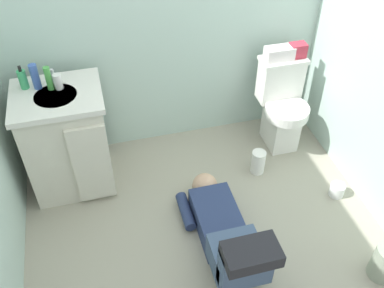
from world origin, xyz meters
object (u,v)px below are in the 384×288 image
object	(u,v)px
bottle_white	(58,81)
soap_dispenser	(23,79)
bottle_green	(49,78)
paper_towel_roll	(258,162)
toiletry_bag	(298,50)
vanity_cabinet	(68,140)
toilet_paper_roll	(337,190)
faucet	(53,76)
person_plumber	(226,234)
tissue_box	(279,53)
toilet	(282,105)
bottle_blue	(35,77)

from	to	relation	value
bottle_white	soap_dispenser	bearing A→B (deg)	164.09
bottle_green	bottle_white	size ratio (longest dim) A/B	1.56
soap_dispenser	paper_towel_roll	xyz separation A→B (m)	(1.59, -0.39, -0.79)
toiletry_bag	vanity_cabinet	bearing A→B (deg)	-175.35
soap_dispenser	toilet_paper_roll	bearing A→B (deg)	-20.52
faucet	person_plumber	world-z (taller)	faucet
bottle_green	paper_towel_roll	distance (m)	1.67
toiletry_bag	bottle_green	distance (m)	1.83
faucet	bottle_white	xyz separation A→B (m)	(0.03, -0.08, 0.00)
faucet	bottle_white	bearing A→B (deg)	-69.99
tissue_box	toilet_paper_roll	xyz separation A→B (m)	(0.23, -0.80, -0.75)
vanity_cabinet	soap_dispenser	size ratio (longest dim) A/B	4.94
toilet	bottle_white	world-z (taller)	bottle_white
vanity_cabinet	faucet	distance (m)	0.47
person_plumber	toiletry_bag	distance (m)	1.51
faucet	toilet_paper_roll	size ratio (longest dim) A/B	0.91
soap_dispenser	paper_towel_roll	world-z (taller)	soap_dispenser
toilet_paper_roll	faucet	bearing A→B (deg)	157.09
bottle_green	bottle_blue	bearing A→B (deg)	157.50
toilet	faucet	distance (m)	1.77
tissue_box	bottle_white	size ratio (longest dim) A/B	2.08
bottle_white	paper_towel_roll	size ratio (longest dim) A/B	0.53
toiletry_bag	tissue_box	bearing A→B (deg)	180.00
vanity_cabinet	faucet	xyz separation A→B (m)	(-0.00, 0.15, 0.45)
bottle_white	paper_towel_roll	distance (m)	1.60
toilet	bottle_blue	xyz separation A→B (m)	(-1.81, 0.05, 0.54)
bottle_green	toilet_paper_roll	xyz separation A→B (m)	(1.91, -0.72, -0.85)
person_plumber	bottle_white	world-z (taller)	bottle_white
bottle_green	paper_towel_roll	size ratio (longest dim) A/B	0.83
faucet	toilet_paper_roll	bearing A→B (deg)	-22.91
faucet	bottle_green	bearing A→B (deg)	-106.69
vanity_cabinet	soap_dispenser	bearing A→B (deg)	146.90
soap_dispenser	bottle_blue	xyz separation A→B (m)	(0.08, -0.02, 0.02)
vanity_cabinet	paper_towel_roll	xyz separation A→B (m)	(1.39, -0.26, -0.32)
bottle_green	toiletry_bag	bearing A→B (deg)	2.43
bottle_blue	person_plumber	bearing A→B (deg)	-44.58
vanity_cabinet	toilet_paper_roll	size ratio (longest dim) A/B	7.45
toiletry_bag	paper_towel_roll	world-z (taller)	toiletry_bag
toilet	toilet_paper_roll	world-z (taller)	toilet
vanity_cabinet	soap_dispenser	distance (m)	0.52
soap_dispenser	faucet	bearing A→B (deg)	6.01
toilet	bottle_green	bearing A→B (deg)	179.56
toiletry_bag	person_plumber	bearing A→B (deg)	-130.02
person_plumber	paper_towel_roll	world-z (taller)	person_plumber
person_plumber	toilet	bearing A→B (deg)	51.00
faucet	soap_dispenser	bearing A→B (deg)	-173.99
bottle_blue	soap_dispenser	bearing A→B (deg)	165.07
toilet_paper_roll	toilet	bearing A→B (deg)	104.77
person_plumber	bottle_blue	distance (m)	1.62
faucet	bottle_blue	world-z (taller)	bottle_blue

